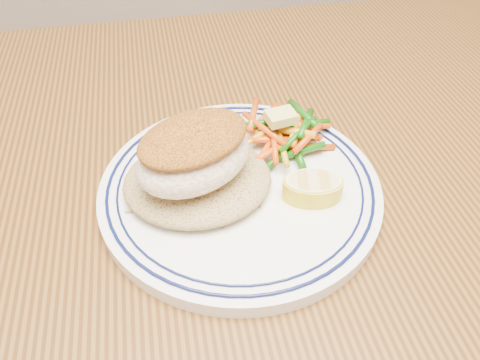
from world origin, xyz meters
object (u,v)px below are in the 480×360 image
rice_pilaf (198,177)px  lemon_wedge (313,187)px  dining_table (207,286)px  fish_fillet (194,153)px  plate (240,188)px  vegetable_pile (285,134)px

rice_pilaf → lemon_wedge: size_ratio=2.28×
dining_table → lemon_wedge: bearing=1.7°
fish_fillet → lemon_wedge: bearing=-14.6°
dining_table → fish_fillet: size_ratio=11.24×
plate → fish_fillet: bearing=-176.0°
dining_table → vegetable_pile: 0.18m
plate → vegetable_pile: vegetable_pile is taller
lemon_wedge → rice_pilaf: bearing=162.3°
lemon_wedge → fish_fillet: bearing=165.4°
rice_pilaf → vegetable_pile: same height
dining_table → rice_pilaf: size_ratio=10.74×
dining_table → lemon_wedge: size_ratio=24.50×
lemon_wedge → plate: bearing=154.3°
dining_table → lemon_wedge: 0.16m
fish_fillet → vegetable_pile: 0.12m
rice_pilaf → vegetable_pile: bearing=26.2°
vegetable_pile → lemon_wedge: size_ratio=1.84×
rice_pilaf → lemon_wedge: 0.11m
fish_fillet → lemon_wedge: fish_fillet is taller
plate → vegetable_pile: 0.08m
fish_fillet → vegetable_pile: fish_fillet is taller
dining_table → plate: bearing=37.8°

